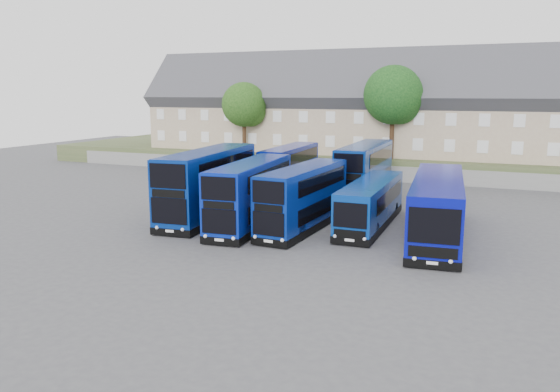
{
  "coord_description": "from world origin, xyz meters",
  "views": [
    {
      "loc": [
        12.63,
        -28.64,
        8.53
      ],
      "look_at": [
        -0.2,
        2.07,
        2.2
      ],
      "focal_mm": 35.0,
      "sensor_mm": 36.0,
      "label": 1
    }
  ],
  "objects": [
    {
      "name": "terrace_row",
      "position": [
        -3.0,
        30.0,
        6.6
      ],
      "size": [
        48.0,
        10.4,
        11.2
      ],
      "color": "tan",
      "rests_on": "earth_bank"
    },
    {
      "name": "tree_mid",
      "position": [
        2.15,
        25.6,
        8.07
      ],
      "size": [
        5.76,
        5.76,
        9.18
      ],
      "color": "#382314",
      "rests_on": "earth_bank"
    },
    {
      "name": "coach_east_a",
      "position": [
        4.76,
        5.42,
        1.43
      ],
      "size": [
        2.42,
        10.75,
        2.93
      ],
      "rotation": [
        0.0,
        0.0,
        0.02
      ],
      "color": "#083695",
      "rests_on": "ground"
    },
    {
      "name": "earth_bank",
      "position": [
        0.0,
        34.0,
        1.0
      ],
      "size": [
        80.0,
        20.0,
        2.0
      ],
      "primitive_type": "cube",
      "color": "#41512D",
      "rests_on": "ground"
    },
    {
      "name": "dd_front_mid",
      "position": [
        -2.4,
        2.45,
        2.02
      ],
      "size": [
        3.36,
        10.55,
        4.12
      ],
      "rotation": [
        0.0,
        0.0,
        0.1
      ],
      "color": "#0823A4",
      "rests_on": "ground"
    },
    {
      "name": "dd_front_left",
      "position": [
        -6.19,
        3.66,
        2.27
      ],
      "size": [
        3.81,
        11.79,
        4.61
      ],
      "rotation": [
        0.0,
        0.0,
        0.1
      ],
      "color": "navy",
      "rests_on": "ground"
    },
    {
      "name": "dd_rear_left",
      "position": [
        -4.74,
        15.13,
        1.91
      ],
      "size": [
        2.6,
        9.87,
        3.89
      ],
      "rotation": [
        0.0,
        0.0,
        0.04
      ],
      "color": "#071789",
      "rests_on": "ground"
    },
    {
      "name": "coach_east_b",
      "position": [
        9.04,
        4.14,
        1.77
      ],
      "size": [
        4.02,
        13.41,
        3.61
      ],
      "rotation": [
        0.0,
        0.0,
        0.1
      ],
      "color": "#080D9B",
      "rests_on": "ground"
    },
    {
      "name": "retaining_wall",
      "position": [
        0.0,
        24.0,
        0.75
      ],
      "size": [
        70.0,
        0.4,
        1.5
      ],
      "primitive_type": "cube",
      "color": "slate",
      "rests_on": "ground"
    },
    {
      "name": "ground",
      "position": [
        0.0,
        0.0,
        0.0
      ],
      "size": [
        120.0,
        120.0,
        0.0
      ],
      "primitive_type": "plane",
      "color": "#45454A",
      "rests_on": "ground"
    },
    {
      "name": "dd_front_right",
      "position": [
        1.0,
        3.04,
        1.92
      ],
      "size": [
        2.79,
        9.98,
        3.92
      ],
      "rotation": [
        0.0,
        0.0,
        -0.05
      ],
      "color": "navy",
      "rests_on": "ground"
    },
    {
      "name": "dd_rear_right",
      "position": [
        1.98,
        14.89,
        2.13
      ],
      "size": [
        2.73,
        10.98,
        4.34
      ],
      "rotation": [
        0.0,
        0.0,
        0.02
      ],
      "color": "navy",
      "rests_on": "ground"
    },
    {
      "name": "tree_west",
      "position": [
        -13.85,
        25.1,
        7.05
      ],
      "size": [
        4.8,
        4.8,
        7.65
      ],
      "color": "#382314",
      "rests_on": "earth_bank"
    }
  ]
}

